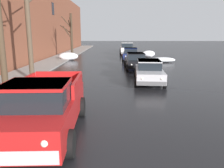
# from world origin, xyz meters

# --- Properties ---
(left_sidewalk_slab) EXTENTS (2.85, 80.00, 0.14)m
(left_sidewalk_slab) POSITION_xyz_m (-6.71, 18.00, 0.07)
(left_sidewalk_slab) COLOR gray
(left_sidewalk_slab) RESTS_ON ground
(brick_townhouse_facade) EXTENTS (0.63, 80.00, 9.23)m
(brick_townhouse_facade) POSITION_xyz_m (-8.63, 18.00, 4.62)
(brick_townhouse_facade) COLOR brown
(brick_townhouse_facade) RESTS_ON ground
(snow_bank_near_corner_left) EXTENTS (2.25, 1.16, 0.90)m
(snow_bank_near_corner_left) POSITION_xyz_m (-5.39, 26.69, 0.44)
(snow_bank_near_corner_left) COLOR white
(snow_bank_near_corner_left) RESTS_ON ground
(snow_bank_along_left_kerb) EXTENTS (1.69, 1.01, 0.84)m
(snow_bank_along_left_kerb) POSITION_xyz_m (4.65, 30.59, 0.40)
(snow_bank_along_left_kerb) COLOR white
(snow_bank_along_left_kerb) RESTS_ON ground
(snow_bank_near_corner_right) EXTENTS (2.71, 1.29, 0.55)m
(snow_bank_near_corner_right) POSITION_xyz_m (5.28, 24.74, 0.27)
(snow_bank_near_corner_right) COLOR white
(snow_bank_near_corner_right) RESTS_ON ground
(bare_tree_second_along_sidewalk) EXTENTS (2.18, 1.69, 7.40)m
(bare_tree_second_along_sidewalk) POSITION_xyz_m (-5.18, 10.58, 3.90)
(bare_tree_second_along_sidewalk) COLOR #423323
(bare_tree_second_along_sidewalk) RESTS_ON ground
(bare_tree_mid_block) EXTENTS (1.81, 2.23, 7.50)m
(bare_tree_mid_block) POSITION_xyz_m (-5.26, 14.27, 3.93)
(bare_tree_mid_block) COLOR #4C3D2D
(bare_tree_mid_block) RESTS_ON ground
(bare_tree_far_down_block) EXTENTS (1.94, 3.49, 5.43)m
(bare_tree_far_down_block) POSITION_xyz_m (-5.32, 28.39, 2.96)
(bare_tree_far_down_block) COLOR #382B1E
(bare_tree_far_down_block) RESTS_ON ground
(pickup_truck_red_approaching_near_lane) EXTENTS (2.32, 5.00, 1.76)m
(pickup_truck_red_approaching_near_lane) POSITION_xyz_m (-2.12, 6.40, 0.88)
(pickup_truck_red_approaching_near_lane) COLOR red
(pickup_truck_red_approaching_near_lane) RESTS_ON ground
(sedan_silver_parked_kerbside_close) EXTENTS (2.07, 4.54, 1.42)m
(sedan_silver_parked_kerbside_close) POSITION_xyz_m (2.19, 14.14, 0.75)
(sedan_silver_parked_kerbside_close) COLOR #B7B7BC
(sedan_silver_parked_kerbside_close) RESTS_ON ground
(sedan_black_parked_kerbside_mid) EXTENTS (1.89, 4.06, 1.42)m
(sedan_black_parked_kerbside_mid) POSITION_xyz_m (1.85, 19.66, 0.75)
(sedan_black_parked_kerbside_mid) COLOR black
(sedan_black_parked_kerbside_mid) RESTS_ON ground
(sedan_darkblue_parked_far_down_block) EXTENTS (2.10, 4.45, 1.42)m
(sedan_darkblue_parked_far_down_block) POSITION_xyz_m (1.89, 26.64, 0.75)
(sedan_darkblue_parked_far_down_block) COLOR navy
(sedan_darkblue_parked_far_down_block) RESTS_ON ground
(suv_white_queued_behind_truck) EXTENTS (2.01, 4.32, 1.82)m
(suv_white_queued_behind_truck) POSITION_xyz_m (1.80, 33.39, 0.99)
(suv_white_queued_behind_truck) COLOR silver
(suv_white_queued_behind_truck) RESTS_ON ground
(sedan_maroon_at_far_intersection) EXTENTS (2.13, 4.01, 1.42)m
(sedan_maroon_at_far_intersection) POSITION_xyz_m (1.99, 40.24, 0.75)
(sedan_maroon_at_far_intersection) COLOR maroon
(sedan_maroon_at_far_intersection) RESTS_ON ground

